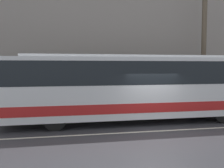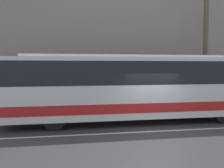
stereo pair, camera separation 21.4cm
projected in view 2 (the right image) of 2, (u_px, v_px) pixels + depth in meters
ground_plane at (158, 131)px, 10.91m from camera, size 60.00×60.00×0.00m
sidewalk at (129, 110)px, 15.96m from camera, size 60.00×2.29×0.15m
building_facade at (125, 33)px, 16.87m from camera, size 60.00×0.35×10.58m
lane_stripe at (158, 131)px, 10.91m from camera, size 54.00×0.14×0.01m
transit_bus at (130, 85)px, 12.66m from camera, size 12.28×2.54×3.39m
utility_pole_near at (205, 47)px, 16.22m from camera, size 0.32×0.32×7.85m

